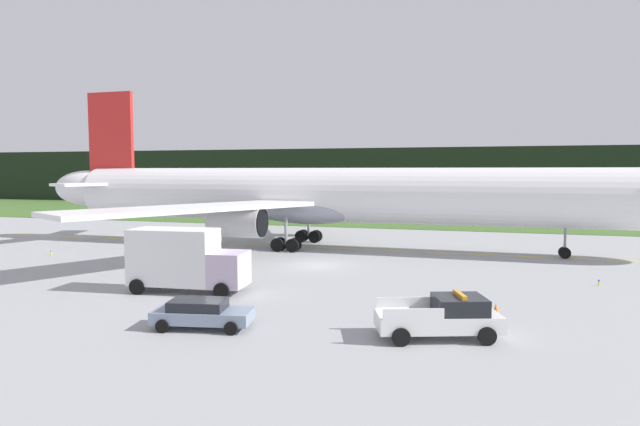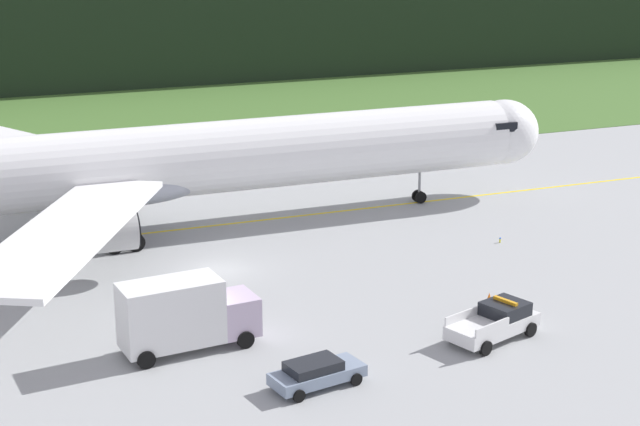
% 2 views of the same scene
% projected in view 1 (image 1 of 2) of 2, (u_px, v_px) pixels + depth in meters
% --- Properties ---
extents(ground, '(320.00, 320.00, 0.00)m').
position_uv_depth(ground, '(317.00, 265.00, 40.35)').
color(ground, '#989B9D').
extents(grass_verge, '(320.00, 47.26, 0.04)m').
position_uv_depth(grass_verge, '(404.00, 214.00, 88.35)').
color(grass_verge, '#40662A').
rests_on(grass_verge, ground).
extents(distant_tree_line, '(288.00, 4.53, 11.68)m').
position_uv_depth(distant_tree_line, '(418.00, 177.00, 107.09)').
color(distant_tree_line, black).
rests_on(distant_tree_line, ground).
extents(taxiway_centerline_main, '(82.05, 0.94, 0.01)m').
position_uv_depth(taxiway_centerline_main, '(335.00, 248.00, 49.30)').
color(taxiway_centerline_main, yellow).
rests_on(taxiway_centerline_main, ground).
extents(airliner, '(60.50, 43.70, 15.20)m').
position_uv_depth(airliner, '(327.00, 196.00, 49.13)').
color(airliner, white).
rests_on(airliner, ground).
extents(ops_pickup_truck, '(5.60, 3.64, 1.94)m').
position_uv_depth(ops_pickup_truck, '(443.00, 317.00, 22.81)').
color(ops_pickup_truck, silver).
rests_on(ops_pickup_truck, ground).
extents(catering_truck, '(7.05, 3.19, 3.88)m').
position_uv_depth(catering_truck, '(184.00, 259.00, 31.39)').
color(catering_truck, '#C3AFCB').
rests_on(catering_truck, ground).
extents(staff_car, '(4.67, 2.61, 1.30)m').
position_uv_depth(staff_car, '(202.00, 313.00, 24.22)').
color(staff_car, gray).
rests_on(staff_car, ground).
extents(apron_cone, '(0.47, 0.47, 0.59)m').
position_uv_depth(apron_cone, '(496.00, 310.00, 26.36)').
color(apron_cone, black).
rests_on(apron_cone, ground).
extents(taxiway_edge_light_east, '(0.12, 0.12, 0.36)m').
position_uv_depth(taxiway_edge_light_east, '(599.00, 282.00, 33.25)').
color(taxiway_edge_light_east, yellow).
rests_on(taxiway_edge_light_east, ground).
extents(taxiway_edge_light_west, '(0.12, 0.12, 0.43)m').
position_uv_depth(taxiway_edge_light_west, '(51.00, 253.00, 45.00)').
color(taxiway_edge_light_west, yellow).
rests_on(taxiway_edge_light_west, ground).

